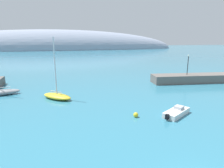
# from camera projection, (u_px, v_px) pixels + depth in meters

# --- Properties ---
(breakwater_rocks) EXTENTS (20.40, 7.25, 1.88)m
(breakwater_rocks) POSITION_uv_depth(u_px,v_px,m) (195.00, 78.00, 44.09)
(breakwater_rocks) COLOR #66605B
(breakwater_rocks) RESTS_ON ground
(distant_ridge) EXTENTS (259.12, 53.45, 39.53)m
(distant_ridge) POSITION_uv_depth(u_px,v_px,m) (57.00, 50.00, 192.84)
(distant_ridge) COLOR #8E99AD
(distant_ridge) RESTS_ON ground
(sailboat_yellow_mid_mooring) EXTENTS (5.56, 5.62, 10.17)m
(sailboat_yellow_mid_mooring) POSITION_uv_depth(u_px,v_px,m) (57.00, 96.00, 31.68)
(sailboat_yellow_mid_mooring) COLOR yellow
(sailboat_yellow_mid_mooring) RESTS_ON water
(motorboat_white_foreground) EXTENTS (4.82, 3.70, 1.10)m
(motorboat_white_foreground) POSITION_uv_depth(u_px,v_px,m) (176.00, 112.00, 24.85)
(motorboat_white_foreground) COLOR white
(motorboat_white_foreground) RESTS_ON water
(mooring_buoy_yellow) EXTENTS (0.63, 0.63, 0.63)m
(mooring_buoy_yellow) POSITION_uv_depth(u_px,v_px,m) (136.00, 115.00, 24.22)
(mooring_buoy_yellow) COLOR yellow
(mooring_buoy_yellow) RESTS_ON water
(harbor_lamp_post) EXTENTS (0.36, 0.36, 4.55)m
(harbor_lamp_post) POSITION_uv_depth(u_px,v_px,m) (188.00, 63.00, 42.63)
(harbor_lamp_post) COLOR black
(harbor_lamp_post) RESTS_ON breakwater_rocks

